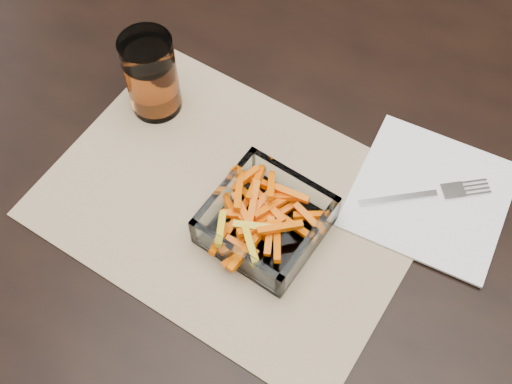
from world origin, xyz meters
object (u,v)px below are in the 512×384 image
tumbler (152,77)px  fork (429,194)px  glass_bowl (266,222)px  dining_table (349,238)px

tumbler → fork: 0.38m
glass_bowl → fork: size_ratio=1.00×
glass_bowl → fork: glass_bowl is taller
fork → dining_table: bearing=-89.3°
glass_bowl → tumbler: tumbler is taller
glass_bowl → tumbler: bearing=153.8°
dining_table → glass_bowl: bearing=-137.9°
glass_bowl → tumbler: (-0.22, 0.11, 0.03)m
tumbler → glass_bowl: bearing=-26.2°
dining_table → glass_bowl: glass_bowl is taller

